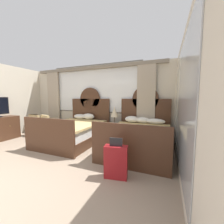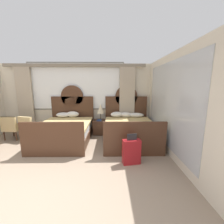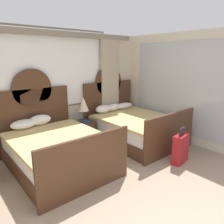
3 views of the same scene
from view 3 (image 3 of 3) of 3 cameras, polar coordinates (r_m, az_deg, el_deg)
name	(u,v)px [view 3 (image 3 of 3)]	position (r m, az deg, el deg)	size (l,w,h in m)	color
wall_back_window	(38,87)	(5.19, -18.93, 6.37)	(5.85, 0.22, 2.76)	beige
wall_right_mirror	(197,90)	(5.51, 21.42, 5.40)	(0.08, 4.44, 2.70)	beige
bed_near_window	(56,148)	(4.43, -14.64, -9.18)	(1.66, 2.19, 1.87)	#472B1C
bed_near_mirror	(133,126)	(5.60, 5.59, -3.70)	(1.66, 2.19, 1.87)	#472B1C
nightstand_between_beds	(83,132)	(5.51, -7.57, -5.23)	(0.46, 0.48, 0.55)	#472B1C
table_lamp_on_nightstand	(83,104)	(5.39, -7.56, 2.08)	(0.27, 0.27, 0.61)	brown
book_on_nightstand	(85,122)	(5.35, -7.04, -2.52)	(0.18, 0.26, 0.03)	navy
suitcase_on_floor	(180,149)	(4.67, 17.58, -9.18)	(0.44, 0.25, 0.75)	maroon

